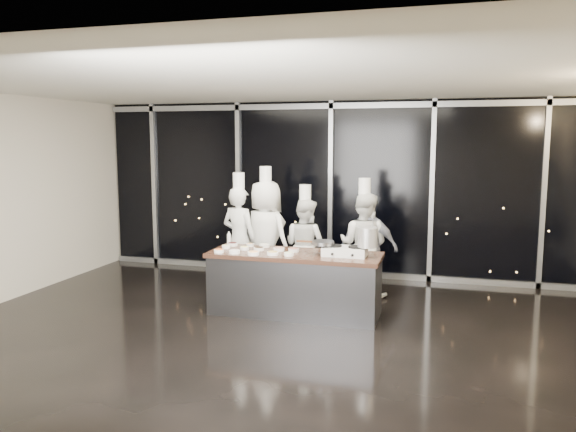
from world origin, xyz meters
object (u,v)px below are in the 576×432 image
(frying_pan, at_px, (322,243))
(chef_center, at_px, (305,245))
(guest, at_px, (369,247))
(stock_pot, at_px, (368,237))
(demo_counter, at_px, (295,283))
(chef_right, at_px, (363,244))
(chef_far_left, at_px, (239,238))
(chef_left, at_px, (266,236))
(stove, at_px, (345,251))

(frying_pan, bearing_deg, chef_center, 115.40)
(guest, bearing_deg, stock_pot, 110.31)
(demo_counter, height_order, chef_right, chef_right)
(demo_counter, relative_size, guest, 1.53)
(demo_counter, xyz_separation_m, chef_center, (-0.16, 1.22, 0.33))
(frying_pan, height_order, chef_far_left, chef_far_left)
(demo_counter, bearing_deg, chef_center, 97.30)
(frying_pan, relative_size, chef_right, 0.28)
(frying_pan, relative_size, chef_left, 0.26)
(frying_pan, distance_m, chef_right, 1.31)
(stock_pot, bearing_deg, frying_pan, 179.71)
(stove, bearing_deg, stock_pot, -1.90)
(chef_left, distance_m, chef_center, 0.66)
(guest, bearing_deg, chef_right, 40.38)
(chef_left, bearing_deg, demo_counter, 150.19)
(demo_counter, xyz_separation_m, chef_right, (0.80, 1.23, 0.39))
(stock_pot, height_order, chef_far_left, chef_far_left)
(stock_pot, distance_m, chef_far_left, 2.47)
(chef_left, bearing_deg, chef_center, -138.69)
(chef_far_left, height_order, chef_right, chef_far_left)
(frying_pan, relative_size, guest, 0.34)
(chef_far_left, relative_size, chef_right, 1.03)
(stock_pot, distance_m, chef_center, 1.75)
(stock_pot, relative_size, chef_right, 0.14)
(chef_far_left, bearing_deg, guest, -156.63)
(stove, xyz_separation_m, stock_pot, (0.31, -0.01, 0.21))
(frying_pan, bearing_deg, guest, 69.87)
(guest, distance_m, chef_right, 0.11)
(stove, height_order, frying_pan, frying_pan)
(chef_far_left, xyz_separation_m, guest, (2.11, 0.29, -0.09))
(guest, bearing_deg, stove, 96.25)
(demo_counter, bearing_deg, stove, 0.69)
(frying_pan, distance_m, stock_pot, 0.64)
(stock_pot, bearing_deg, stove, 177.32)
(stove, height_order, chef_left, chef_left)
(stock_pot, bearing_deg, chef_left, 150.40)
(demo_counter, distance_m, chef_right, 1.52)
(frying_pan, bearing_deg, stock_pot, 0.49)
(chef_left, bearing_deg, frying_pan, 162.10)
(stove, relative_size, chef_far_left, 0.31)
(stock_pot, height_order, chef_left, chef_left)
(chef_center, bearing_deg, demo_counter, 120.82)
(stove, relative_size, chef_left, 0.29)
(frying_pan, distance_m, chef_far_left, 1.90)
(stock_pot, distance_m, chef_left, 2.09)
(stock_pot, relative_size, guest, 0.17)
(stock_pot, xyz_separation_m, guest, (-0.15, 1.28, -0.37))
(stove, distance_m, chef_far_left, 2.17)
(frying_pan, relative_size, stock_pot, 1.99)
(stock_pot, relative_size, chef_left, 0.13)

